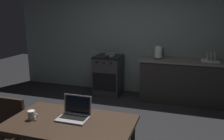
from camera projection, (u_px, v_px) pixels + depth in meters
ground_plane at (97, 140)px, 3.52m from camera, size 12.00×12.00×0.00m
back_wall at (147, 38)px, 5.34m from camera, size 6.40×0.10×2.57m
kitchen_counter at (192, 82)px, 4.91m from camera, size 2.16×0.64×0.90m
stove_oven at (109, 75)px, 5.45m from camera, size 0.60×0.62×0.90m
dining_table at (71, 128)px, 2.44m from camera, size 1.30×0.76×0.76m
chair at (6, 131)px, 2.75m from camera, size 0.40×0.40×0.88m
laptop at (74, 114)px, 2.50m from camera, size 0.32×0.25×0.23m
electric_kettle at (159, 53)px, 4.98m from camera, size 0.19×0.17×0.26m
frying_pan at (110, 55)px, 5.30m from camera, size 0.23×0.40×0.05m
coffee_mug at (32, 115)px, 2.46m from camera, size 0.11×0.07×0.10m
dish_rack at (211, 59)px, 4.70m from camera, size 0.34×0.26×0.21m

